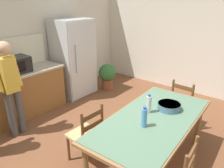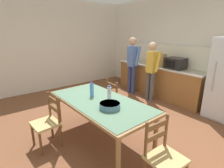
% 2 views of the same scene
% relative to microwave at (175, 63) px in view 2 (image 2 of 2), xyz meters
% --- Properties ---
extents(ground_plane, '(8.32, 8.32, 0.00)m').
position_rel_microwave_xyz_m(ground_plane, '(0.10, -2.21, -1.07)').
color(ground_plane, brown).
extents(wall_back, '(6.52, 0.12, 2.90)m').
position_rel_microwave_xyz_m(wall_back, '(0.10, 0.45, 0.38)').
color(wall_back, silver).
rests_on(wall_back, ground).
extents(wall_left, '(0.12, 5.20, 2.90)m').
position_rel_microwave_xyz_m(wall_left, '(-3.16, -2.21, 0.38)').
color(wall_left, silver).
rests_on(wall_left, ground).
extents(kitchen_counter, '(2.87, 0.66, 0.92)m').
position_rel_microwave_xyz_m(kitchen_counter, '(-0.54, 0.02, -0.61)').
color(kitchen_counter, brown).
rests_on(kitchen_counter, ground).
extents(counter_splashback, '(2.83, 0.03, 0.60)m').
position_rel_microwave_xyz_m(counter_splashback, '(-0.53, 0.33, 0.15)').
color(counter_splashback, '#EFE8CB').
rests_on(counter_splashback, kitchen_counter).
extents(microwave, '(0.50, 0.39, 0.30)m').
position_rel_microwave_xyz_m(microwave, '(0.00, 0.00, 0.00)').
color(microwave, black).
rests_on(microwave, kitchen_counter).
extents(paper_bag, '(0.24, 0.16, 0.36)m').
position_rel_microwave_xyz_m(paper_bag, '(-0.47, -0.01, 0.03)').
color(paper_bag, tan).
rests_on(paper_bag, kitchen_counter).
extents(dining_table, '(2.04, 1.05, 0.77)m').
position_rel_microwave_xyz_m(dining_table, '(0.36, -2.72, -0.37)').
color(dining_table, olive).
rests_on(dining_table, ground).
extents(bottle_near_centre, '(0.07, 0.07, 0.27)m').
position_rel_microwave_xyz_m(bottle_near_centre, '(0.11, -2.73, -0.17)').
color(bottle_near_centre, '#4C8ED6').
rests_on(bottle_near_centre, dining_table).
extents(bottle_off_centre, '(0.07, 0.07, 0.27)m').
position_rel_microwave_xyz_m(bottle_off_centre, '(0.46, -2.59, -0.17)').
color(bottle_off_centre, silver).
rests_on(bottle_off_centre, dining_table).
extents(serving_bowl, '(0.32, 0.32, 0.09)m').
position_rel_microwave_xyz_m(serving_bowl, '(0.72, -2.78, -0.24)').
color(serving_bowl, slate).
rests_on(serving_bowl, dining_table).
extents(chair_side_far_left, '(0.44, 0.42, 0.91)m').
position_rel_microwave_xyz_m(chair_side_far_left, '(-0.12, -1.96, -0.62)').
color(chair_side_far_left, brown).
rests_on(chair_side_far_left, ground).
extents(chair_side_near_left, '(0.45, 0.43, 0.91)m').
position_rel_microwave_xyz_m(chair_side_near_left, '(-0.06, -3.51, -0.62)').
color(chair_side_near_left, brown).
rests_on(chair_side_near_left, ground).
extents(chair_head_end, '(0.42, 0.44, 0.91)m').
position_rel_microwave_xyz_m(chair_head_end, '(1.65, -2.66, -0.62)').
color(chair_head_end, brown).
rests_on(chair_head_end, ground).
extents(person_at_sink, '(0.44, 0.30, 1.73)m').
position_rel_microwave_xyz_m(person_at_sink, '(-1.17, -0.50, -0.09)').
color(person_at_sink, navy).
rests_on(person_at_sink, ground).
extents(person_at_counter, '(0.41, 0.28, 1.63)m').
position_rel_microwave_xyz_m(person_at_counter, '(-0.39, -0.52, -0.15)').
color(person_at_counter, '#4C4C4C').
rests_on(person_at_counter, ground).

